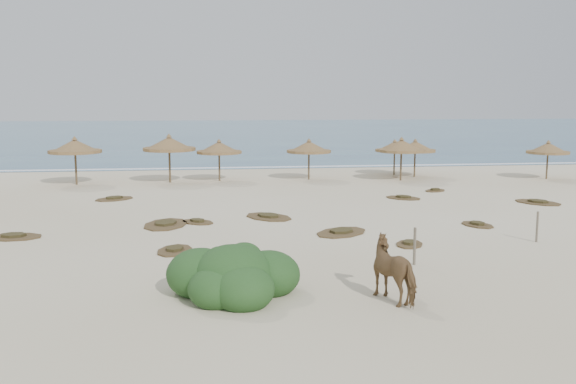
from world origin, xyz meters
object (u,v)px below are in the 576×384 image
object	(u,v)px
palapa_1	(169,145)
bush	(234,277)
palapa_0	(75,147)
horse	(397,270)

from	to	relation	value
palapa_1	bush	bearing A→B (deg)	-82.86
palapa_0	palapa_1	bearing A→B (deg)	2.80
palapa_0	palapa_1	distance (m)	5.74
horse	bush	bearing A→B (deg)	-34.47
horse	palapa_1	bearing A→B (deg)	-96.47
palapa_1	horse	xyz separation A→B (m)	(7.35, -25.02, -1.58)
palapa_0	horse	size ratio (longest dim) A/B	1.63
horse	bush	distance (m)	4.43
palapa_0	horse	xyz separation A→B (m)	(13.08, -24.74, -1.50)
palapa_0	bush	distance (m)	25.46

